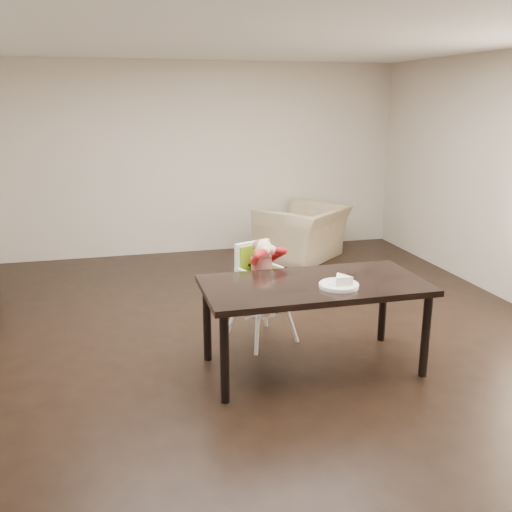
# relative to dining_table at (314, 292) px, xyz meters

# --- Properties ---
(ground) EXTENTS (7.00, 7.00, 0.00)m
(ground) POSITION_rel_dining_table_xyz_m (-0.32, 0.55, -0.67)
(ground) COLOR black
(ground) RESTS_ON ground
(room_walls) EXTENTS (6.02, 7.02, 2.71)m
(room_walls) POSITION_rel_dining_table_xyz_m (-0.32, 0.55, 1.18)
(room_walls) COLOR #BDB39D
(room_walls) RESTS_ON ground
(dining_table) EXTENTS (1.80, 0.90, 0.75)m
(dining_table) POSITION_rel_dining_table_xyz_m (0.00, 0.00, 0.00)
(dining_table) COLOR black
(dining_table) RESTS_ON ground
(high_chair) EXTENTS (0.53, 0.53, 0.97)m
(high_chair) POSITION_rel_dining_table_xyz_m (-0.27, 0.68, 0.01)
(high_chair) COLOR white
(high_chair) RESTS_ON ground
(plate) EXTENTS (0.42, 0.42, 0.09)m
(plate) POSITION_rel_dining_table_xyz_m (0.15, -0.16, 0.11)
(plate) COLOR white
(plate) RESTS_ON dining_table
(armchair) EXTENTS (1.34, 1.30, 0.99)m
(armchair) POSITION_rel_dining_table_xyz_m (1.04, 3.26, -0.17)
(armchair) COLOR tan
(armchair) RESTS_ON ground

